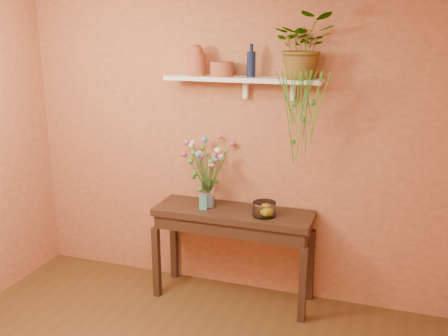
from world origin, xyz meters
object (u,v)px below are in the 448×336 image
object	(u,v)px
bouquet	(205,159)
glass_bowl	(264,209)
terracotta_jug	(196,61)
sideboard	(233,223)
spider_plant	(304,46)
blue_bottle	(251,64)
glass_vase	(208,196)

from	to	relation	value
bouquet	glass_bowl	size ratio (longest dim) A/B	2.44
terracotta_jug	bouquet	size ratio (longest dim) A/B	0.53
bouquet	glass_bowl	distance (m)	0.66
sideboard	glass_bowl	xyz separation A→B (m)	(0.28, -0.05, 0.17)
terracotta_jug	glass_bowl	world-z (taller)	terracotta_jug
spider_plant	glass_bowl	distance (m)	1.34
blue_bottle	bouquet	size ratio (longest dim) A/B	0.55
sideboard	blue_bottle	size ratio (longest dim) A/B	5.16
terracotta_jug	spider_plant	distance (m)	0.89
blue_bottle	glass_vase	xyz separation A→B (m)	(-0.34, -0.09, -1.12)
terracotta_jug	blue_bottle	distance (m)	0.46
sideboard	terracotta_jug	distance (m)	1.40
glass_bowl	terracotta_jug	bearing A→B (deg)	168.77
spider_plant	bouquet	distance (m)	1.23
sideboard	glass_vase	xyz separation A→B (m)	(-0.23, 0.02, 0.22)
spider_plant	bouquet	world-z (taller)	spider_plant
spider_plant	glass_vase	world-z (taller)	spider_plant
spider_plant	terracotta_jug	bearing A→B (deg)	179.95
blue_bottle	glass_bowl	size ratio (longest dim) A/B	1.35
blue_bottle	glass_bowl	distance (m)	1.19
glass_vase	blue_bottle	bearing A→B (deg)	15.04
sideboard	glass_bowl	world-z (taller)	glass_bowl
terracotta_jug	glass_bowl	xyz separation A→B (m)	(0.63, -0.13, -1.18)
terracotta_jug	spider_plant	xyz separation A→B (m)	(0.88, -0.00, 0.13)
glass_vase	spider_plant	bearing A→B (deg)	4.55
glass_vase	bouquet	bearing A→B (deg)	165.95
bouquet	terracotta_jug	bearing A→B (deg)	148.85
terracotta_jug	spider_plant	bearing A→B (deg)	-0.05
sideboard	terracotta_jug	size ratio (longest dim) A/B	5.38
blue_bottle	glass_vase	size ratio (longest dim) A/B	1.13
terracotta_jug	blue_bottle	xyz separation A→B (m)	(0.46, 0.03, -0.01)
terracotta_jug	glass_vase	world-z (taller)	terracotta_jug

